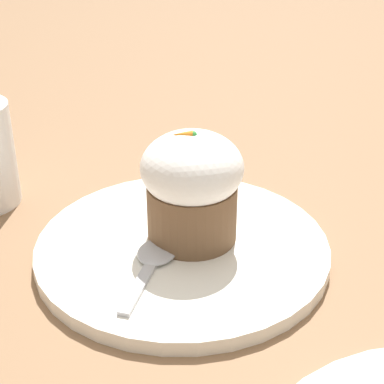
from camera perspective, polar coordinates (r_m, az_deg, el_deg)
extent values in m
plane|color=#846042|center=(0.59, -0.87, -5.62)|extent=(4.00, 4.00, 0.00)
cylinder|color=white|center=(0.59, -0.87, -5.08)|extent=(0.27, 0.27, 0.01)
cylinder|color=brown|center=(0.58, 0.00, -1.75)|extent=(0.08, 0.08, 0.05)
ellipsoid|color=white|center=(0.56, 0.00, 2.18)|extent=(0.09, 0.09, 0.06)
cone|color=orange|center=(0.55, -0.94, 5.11)|extent=(0.02, 0.01, 0.01)
sphere|color=green|center=(0.54, 0.07, 5.07)|extent=(0.01, 0.01, 0.01)
cube|color=#B7B7BC|center=(0.53, -4.77, -8.40)|extent=(0.02, 0.07, 0.00)
ellipsoid|color=#B7B7BC|center=(0.57, -3.10, -5.33)|extent=(0.04, 0.05, 0.01)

